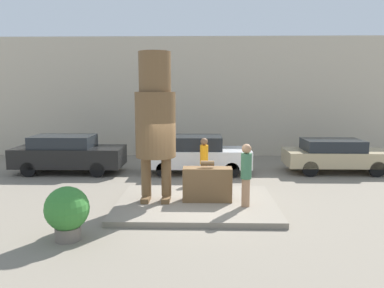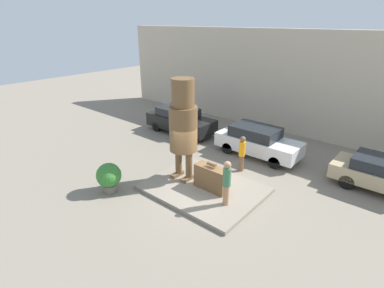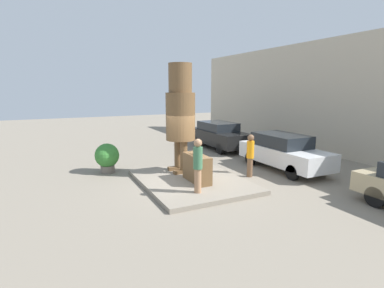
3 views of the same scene
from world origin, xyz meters
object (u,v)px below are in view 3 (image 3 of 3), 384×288
(giant_suitcase, at_px, (197,168))
(worker_hivis, at_px, (250,154))
(parked_car_black, at_px, (219,135))
(statue_figure, at_px, (180,110))
(tourist, at_px, (198,163))
(parked_car_white, at_px, (283,151))
(planter_pot, at_px, (107,157))

(giant_suitcase, bearing_deg, worker_hivis, 91.87)
(parked_car_black, bearing_deg, giant_suitcase, -37.50)
(statue_figure, bearing_deg, giant_suitcase, -0.95)
(tourist, distance_m, parked_car_white, 5.21)
(parked_car_white, height_order, planter_pot, parked_car_white)
(parked_car_white, bearing_deg, planter_pot, -112.05)
(giant_suitcase, height_order, parked_car_white, parked_car_white)
(tourist, xyz_separation_m, parked_car_white, (-1.46, 4.99, -0.33))
(giant_suitcase, distance_m, parked_car_white, 4.49)
(statue_figure, relative_size, parked_car_white, 1.01)
(giant_suitcase, xyz_separation_m, parked_car_black, (-5.73, 4.40, 0.15))
(giant_suitcase, xyz_separation_m, tourist, (1.08, -0.51, 0.47))
(statue_figure, bearing_deg, parked_car_white, 75.59)
(worker_hivis, bearing_deg, giant_suitcase, -88.13)
(parked_car_black, bearing_deg, worker_hivis, -19.03)
(parked_car_black, relative_size, worker_hivis, 2.57)
(parked_car_white, xyz_separation_m, worker_hivis, (0.30, -2.02, 0.14))
(statue_figure, xyz_separation_m, tourist, (2.60, -0.54, -1.57))
(giant_suitcase, bearing_deg, parked_car_white, 94.85)
(statue_figure, relative_size, tourist, 2.43)
(giant_suitcase, height_order, planter_pot, giant_suitcase)
(statue_figure, distance_m, parked_car_white, 4.97)
(parked_car_black, distance_m, worker_hivis, 5.98)
(parked_car_white, relative_size, planter_pot, 3.45)
(statue_figure, bearing_deg, worker_hivis, 59.25)
(statue_figure, distance_m, giant_suitcase, 2.55)
(planter_pot, bearing_deg, parked_car_black, 109.39)
(planter_pot, bearing_deg, worker_hivis, 57.99)
(giant_suitcase, distance_m, planter_pot, 4.19)
(parked_car_white, bearing_deg, tourist, -73.69)
(tourist, bearing_deg, parked_car_black, 144.20)
(planter_pot, xyz_separation_m, worker_hivis, (3.18, 5.08, 0.26))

